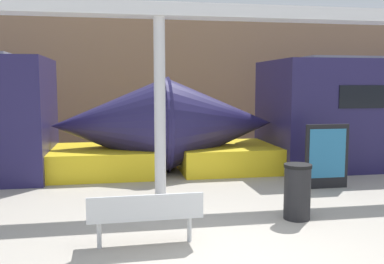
{
  "coord_description": "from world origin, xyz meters",
  "views": [
    {
      "loc": [
        -1.76,
        -5.64,
        2.43
      ],
      "look_at": [
        -0.17,
        3.35,
        1.4
      ],
      "focal_mm": 40.0,
      "sensor_mm": 36.0,
      "label": 1
    }
  ],
  "objects_px": {
    "bench_near": "(145,213)",
    "poster_board": "(327,156)",
    "support_column_near": "(160,108)",
    "trash_bin": "(297,191)"
  },
  "relations": [
    {
      "from": "bench_near",
      "to": "poster_board",
      "type": "bearing_deg",
      "value": 32.04
    },
    {
      "from": "poster_board",
      "to": "support_column_near",
      "type": "relative_size",
      "value": 0.39
    },
    {
      "from": "trash_bin",
      "to": "poster_board",
      "type": "distance_m",
      "value": 2.61
    },
    {
      "from": "bench_near",
      "to": "support_column_near",
      "type": "relative_size",
      "value": 0.45
    },
    {
      "from": "bench_near",
      "to": "poster_board",
      "type": "height_order",
      "value": "poster_board"
    },
    {
      "from": "trash_bin",
      "to": "poster_board",
      "type": "height_order",
      "value": "poster_board"
    },
    {
      "from": "trash_bin",
      "to": "poster_board",
      "type": "bearing_deg",
      "value": 51.5
    },
    {
      "from": "trash_bin",
      "to": "support_column_near",
      "type": "distance_m",
      "value": 3.4
    },
    {
      "from": "bench_near",
      "to": "support_column_near",
      "type": "bearing_deg",
      "value": 78.69
    },
    {
      "from": "bench_near",
      "to": "trash_bin",
      "type": "bearing_deg",
      "value": 15.88
    }
  ]
}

